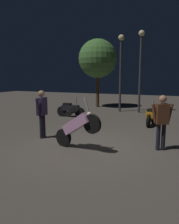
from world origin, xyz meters
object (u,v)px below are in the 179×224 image
at_px(person_rider_beside, 42,110).
at_px(motorcycle_orange_parked_left, 151,115).
at_px(streetlamp_far, 121,63).
at_px(motorcycle_black_parked_right, 71,109).
at_px(streetlamp_near, 141,61).
at_px(motorcycle_pink_foreground, 77,125).
at_px(person_bystander_far, 162,118).

bearing_deg(person_rider_beside, motorcycle_orange_parked_left, 46.96).
bearing_deg(motorcycle_orange_parked_left, streetlamp_far, 39.55).
distance_m(motorcycle_black_parked_right, streetlamp_near, 5.08).
height_order(person_rider_beside, streetlamp_near, streetlamp_near).
bearing_deg(streetlamp_far, person_rider_beside, -99.26).
height_order(motorcycle_orange_parked_left, streetlamp_far, streetlamp_far).
xyz_separation_m(streetlamp_near, streetlamp_far, (-1.19, -0.06, -0.10)).
distance_m(motorcycle_black_parked_right, person_rider_beside, 4.09).
relative_size(motorcycle_pink_foreground, streetlamp_near, 0.34).
distance_m(motorcycle_pink_foreground, person_rider_beside, 1.84).
relative_size(motorcycle_pink_foreground, motorcycle_orange_parked_left, 0.99).
bearing_deg(motorcycle_orange_parked_left, person_rider_beside, 141.33).
bearing_deg(person_rider_beside, motorcycle_black_parked_right, 102.45).
height_order(motorcycle_orange_parked_left, person_rider_beside, person_rider_beside).
bearing_deg(person_rider_beside, streetlamp_far, 80.42).
distance_m(motorcycle_pink_foreground, motorcycle_orange_parked_left, 4.65).
bearing_deg(motorcycle_orange_parked_left, motorcycle_black_parked_right, 90.11).
relative_size(person_rider_beside, person_bystander_far, 1.03).
distance_m(person_rider_beside, person_bystander_far, 4.05).
bearing_deg(streetlamp_far, motorcycle_pink_foreground, -85.61).
height_order(motorcycle_orange_parked_left, streetlamp_near, streetlamp_near).
bearing_deg(streetlamp_near, person_rider_beside, -108.46).
relative_size(motorcycle_orange_parked_left, motorcycle_black_parked_right, 1.00).
bearing_deg(motorcycle_pink_foreground, person_bystander_far, 33.87).
xyz_separation_m(motorcycle_pink_foreground, streetlamp_far, (-0.58, 7.50, 2.25)).
relative_size(motorcycle_pink_foreground, motorcycle_black_parked_right, 0.99).
xyz_separation_m(person_rider_beside, streetlamp_near, (2.30, 6.88, 2.06)).
xyz_separation_m(motorcycle_orange_parked_left, streetlamp_far, (-2.26, 3.17, 2.56)).
bearing_deg(streetlamp_far, streetlamp_near, 2.79).
xyz_separation_m(motorcycle_pink_foreground, motorcycle_black_parked_right, (-2.58, 4.62, -0.31)).
height_order(person_rider_beside, person_bystander_far, person_rider_beside).
bearing_deg(person_rider_beside, person_bystander_far, 2.92).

